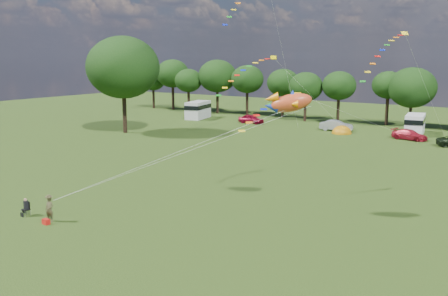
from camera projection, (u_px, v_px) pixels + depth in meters
The scene contains 16 objects.
ground_plane at pixel (151, 232), 30.36m from camera, with size 180.00×180.00×0.00m, color black.
tree_line at pixel (437, 86), 71.23m from camera, with size 102.98×10.98×10.27m.
big_tree at pixel (123, 67), 68.01m from camera, with size 10.00×10.00×13.28m.
car_a at pixel (251, 119), 79.12m from camera, with size 1.67×4.24×1.41m, color maroon.
car_b at pixel (336, 125), 71.33m from camera, with size 1.61×4.31×1.52m, color #92959A.
car_c at pixel (410, 135), 63.67m from camera, with size 1.83×4.36×1.31m, color #B21A2B.
campervan_a at pixel (198, 109), 85.24m from camera, with size 3.85×6.36×2.91m.
campervan_c at pixel (415, 124), 68.22m from camera, with size 3.17×5.82×2.71m.
tent_orange at pixel (342, 133), 68.99m from camera, with size 2.74×3.01×2.15m.
kite_flyer at pixel (50, 209), 32.23m from camera, with size 0.60×0.39×1.63m, color brown.
camp_chair at pixel (26, 205), 33.42m from camera, with size 0.60×0.61×1.21m.
kite_bag at pixel (46, 222), 31.80m from camera, with size 0.48×0.32×0.34m, color red.
fish_kite at pixel (288, 103), 32.60m from camera, with size 3.32×2.29×1.77m.
streamer_kite_b at pixel (251, 69), 47.72m from camera, with size 4.26×4.62×3.78m.
streamer_kite_c at pixel (276, 105), 38.21m from camera, with size 3.12×4.95×2.79m.
streamer_kite_d at pixel (388, 48), 42.48m from camera, with size 2.62×4.98×4.26m.
Camera 1 is at (19.79, -21.55, 10.60)m, focal length 40.00 mm.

